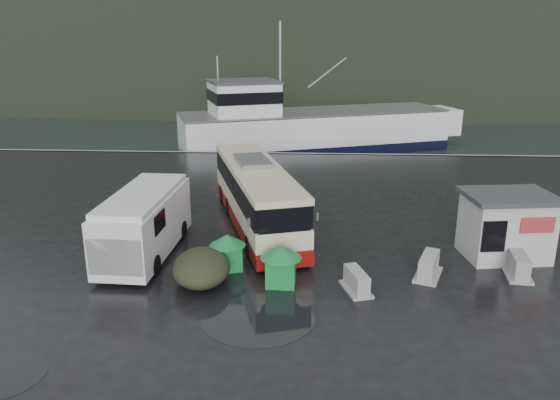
# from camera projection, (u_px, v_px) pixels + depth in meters

# --- Properties ---
(ground) EXTENTS (160.00, 160.00, 0.00)m
(ground) POSITION_uv_depth(u_px,v_px,m) (235.00, 260.00, 22.17)
(ground) COLOR black
(ground) RESTS_ON ground
(harbor_water) EXTENTS (300.00, 180.00, 0.02)m
(harbor_water) POSITION_uv_depth(u_px,v_px,m) (298.00, 69.00, 126.94)
(harbor_water) COLOR black
(harbor_water) RESTS_ON ground
(quay_edge) EXTENTS (160.00, 0.60, 1.50)m
(quay_edge) POSITION_uv_depth(u_px,v_px,m) (270.00, 153.00, 41.22)
(quay_edge) COLOR #999993
(quay_edge) RESTS_ON ground
(headland) EXTENTS (780.00, 540.00, 570.00)m
(headland) POSITION_uv_depth(u_px,v_px,m) (326.00, 48.00, 259.75)
(headland) COLOR black
(headland) RESTS_ON ground
(coach_bus) EXTENTS (5.88, 11.33, 3.10)m
(coach_bus) POSITION_uv_depth(u_px,v_px,m) (257.00, 225.00, 26.09)
(coach_bus) COLOR beige
(coach_bus) RESTS_ON ground
(white_van) EXTENTS (2.53, 6.64, 2.74)m
(white_van) POSITION_uv_depth(u_px,v_px,m) (147.00, 254.00, 22.75)
(white_van) COLOR white
(white_van) RESTS_ON ground
(waste_bin_left) EXTENTS (1.28, 1.28, 1.43)m
(waste_bin_left) POSITION_uv_depth(u_px,v_px,m) (228.00, 268.00, 21.41)
(waste_bin_left) COLOR #167F37
(waste_bin_left) RESTS_ON ground
(waste_bin_right) EXTENTS (1.13, 1.13, 1.53)m
(waste_bin_right) POSITION_uv_depth(u_px,v_px,m) (281.00, 284.00, 20.11)
(waste_bin_right) COLOR #167F37
(waste_bin_right) RESTS_ON ground
(dome_tent) EXTENTS (2.52, 3.24, 1.17)m
(dome_tent) POSITION_uv_depth(u_px,v_px,m) (202.00, 282.00, 20.28)
(dome_tent) COLOR #292E1C
(dome_tent) RESTS_ON ground
(ticket_kiosk) EXTENTS (3.77, 3.05, 2.71)m
(ticket_kiosk) POSITION_uv_depth(u_px,v_px,m) (502.00, 256.00, 22.56)
(ticket_kiosk) COLOR beige
(ticket_kiosk) RESTS_ON ground
(jersey_barrier_a) EXTENTS (1.19, 1.70, 0.77)m
(jersey_barrier_a) POSITION_uv_depth(u_px,v_px,m) (356.00, 291.00, 19.60)
(jersey_barrier_a) COLOR #999993
(jersey_barrier_a) RESTS_ON ground
(jersey_barrier_b) EXTENTS (1.07, 1.83, 0.87)m
(jersey_barrier_b) POSITION_uv_depth(u_px,v_px,m) (517.00, 275.00, 20.82)
(jersey_barrier_b) COLOR #999993
(jersey_barrier_b) RESTS_ON ground
(jersey_barrier_c) EXTENTS (1.42, 1.91, 0.86)m
(jersey_barrier_c) POSITION_uv_depth(u_px,v_px,m) (428.00, 276.00, 20.74)
(jersey_barrier_c) COLOR #999993
(jersey_barrier_c) RESTS_ON ground
(fishing_trawler) EXTENTS (28.17, 15.25, 11.11)m
(fishing_trawler) POSITION_uv_depth(u_px,v_px,m) (315.00, 134.00, 48.59)
(fishing_trawler) COLOR white
(fishing_trawler) RESTS_ON ground
(puddles) EXTENTS (9.68, 6.54, 0.01)m
(puddles) POSITION_uv_depth(u_px,v_px,m) (197.00, 331.00, 16.99)
(puddles) COLOR black
(puddles) RESTS_ON ground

